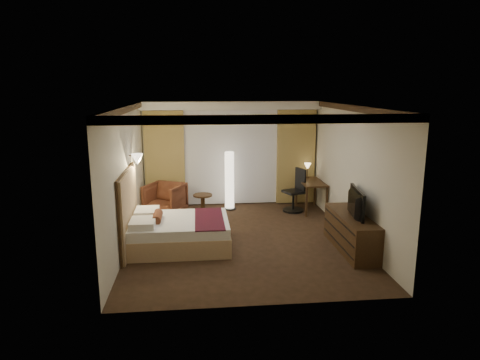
{
  "coord_description": "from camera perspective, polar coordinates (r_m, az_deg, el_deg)",
  "views": [
    {
      "loc": [
        -0.9,
        -8.27,
        3.06
      ],
      "look_at": [
        0.0,
        0.4,
        1.15
      ],
      "focal_mm": 32.0,
      "sensor_mm": 36.0,
      "label": 1
    }
  ],
  "objects": [
    {
      "name": "curtain_right_drape",
      "position": [
        11.33,
        7.43,
        3.07
      ],
      "size": [
        1.0,
        0.14,
        2.45
      ],
      "primitive_type": "cube",
      "color": "tan",
      "rests_on": "back_wall"
    },
    {
      "name": "crown_molding",
      "position": [
        8.33,
        0.29,
        9.47
      ],
      "size": [
        4.5,
        5.5,
        0.12
      ],
      "primitive_type": null,
      "color": "black",
      "rests_on": "ceiling"
    },
    {
      "name": "floor",
      "position": [
        8.86,
        0.27,
        -7.84
      ],
      "size": [
        4.5,
        5.5,
        0.01
      ],
      "primitive_type": "cube",
      "color": "black",
      "rests_on": "ground"
    },
    {
      "name": "side_table",
      "position": [
        10.44,
        -4.97,
        -3.28
      ],
      "size": [
        0.46,
        0.46,
        0.51
      ],
      "primitive_type": null,
      "color": "black",
      "rests_on": "floor"
    },
    {
      "name": "bed",
      "position": [
        8.44,
        -7.99,
        -7.02
      ],
      "size": [
        1.89,
        1.48,
        0.55
      ],
      "primitive_type": null,
      "color": "white",
      "rests_on": "floor"
    },
    {
      "name": "desk",
      "position": [
        10.89,
        9.44,
        -2.08
      ],
      "size": [
        0.55,
        1.14,
        0.75
      ],
      "primitive_type": null,
      "color": "black",
      "rests_on": "floor"
    },
    {
      "name": "left_wall",
      "position": [
        8.55,
        -14.89,
        0.41
      ],
      "size": [
        0.02,
        5.5,
        2.7
      ],
      "primitive_type": "cube",
      "color": "beige",
      "rests_on": "floor"
    },
    {
      "name": "ceiling",
      "position": [
        8.32,
        0.29,
        9.88
      ],
      "size": [
        4.5,
        5.5,
        0.01
      ],
      "primitive_type": "cube",
      "color": "white",
      "rests_on": "back_wall"
    },
    {
      "name": "dresser",
      "position": [
        8.45,
        14.59,
        -6.79
      ],
      "size": [
        0.5,
        1.78,
        0.69
      ],
      "primitive_type": null,
      "color": "black",
      "rests_on": "floor"
    },
    {
      "name": "headboard",
      "position": [
        8.39,
        -14.64,
        -4.03
      ],
      "size": [
        0.12,
        1.78,
        1.5
      ],
      "primitive_type": null,
      "color": "tan",
      "rests_on": "floor"
    },
    {
      "name": "floor_lamp",
      "position": [
        10.76,
        -1.42,
        -0.08
      ],
      "size": [
        0.31,
        0.31,
        1.49
      ],
      "primitive_type": null,
      "color": "white",
      "rests_on": "floor"
    },
    {
      "name": "wall_sconce",
      "position": [
        8.9,
        -13.55,
        2.7
      ],
      "size": [
        0.24,
        0.24,
        0.24
      ],
      "primitive_type": null,
      "color": "white",
      "rests_on": "left_wall"
    },
    {
      "name": "curtain_left_drape",
      "position": [
        11.06,
        -10.0,
        2.75
      ],
      "size": [
        1.0,
        0.14,
        2.45
      ],
      "primitive_type": "cube",
      "color": "tan",
      "rests_on": "back_wall"
    },
    {
      "name": "office_chair",
      "position": [
        10.7,
        7.16,
        -1.36
      ],
      "size": [
        0.68,
        0.68,
        1.08
      ],
      "primitive_type": null,
      "rotation": [
        0.0,
        0.0,
        0.38
      ],
      "color": "black",
      "rests_on": "floor"
    },
    {
      "name": "armchair",
      "position": [
        10.52,
        -9.97,
        -2.33
      ],
      "size": [
        1.08,
        1.06,
        0.85
      ],
      "primitive_type": "imported",
      "rotation": [
        0.0,
        0.0,
        -0.45
      ],
      "color": "#552919",
      "rests_on": "floor"
    },
    {
      "name": "soffit",
      "position": [
        10.82,
        -1.16,
        9.92
      ],
      "size": [
        4.5,
        0.5,
        0.2
      ],
      "primitive_type": "cube",
      "color": "white",
      "rests_on": "ceiling"
    },
    {
      "name": "back_wall",
      "position": [
        11.19,
        -1.24,
        3.57
      ],
      "size": [
        4.5,
        0.02,
        2.7
      ],
      "primitive_type": "cube",
      "color": "beige",
      "rests_on": "floor"
    },
    {
      "name": "television",
      "position": [
        8.26,
        14.64,
        -2.56
      ],
      "size": [
        0.74,
        1.12,
        0.14
      ],
      "primitive_type": "imported",
      "rotation": [
        0.0,
        0.0,
        1.42
      ],
      "color": "black",
      "rests_on": "dresser"
    },
    {
      "name": "desk_lamp",
      "position": [
        11.17,
        8.97,
        1.17
      ],
      "size": [
        0.18,
        0.18,
        0.34
      ],
      "primitive_type": null,
      "color": "#FFD899",
      "rests_on": "desk"
    },
    {
      "name": "right_wall",
      "position": [
        9.01,
        14.65,
        1.02
      ],
      "size": [
        0.02,
        5.5,
        2.7
      ],
      "primitive_type": "cube",
      "color": "beige",
      "rests_on": "floor"
    },
    {
      "name": "curtain_sheer",
      "position": [
        11.12,
        -1.2,
        3.0
      ],
      "size": [
        2.48,
        0.04,
        2.45
      ],
      "primitive_type": "cube",
      "color": "silver",
      "rests_on": "back_wall"
    }
  ]
}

